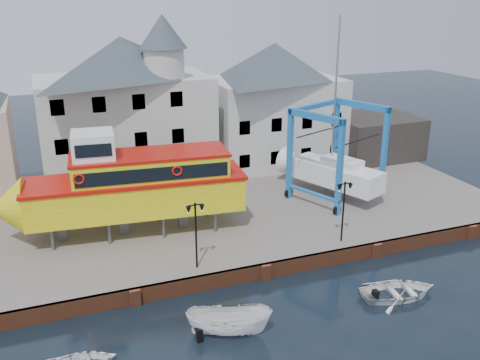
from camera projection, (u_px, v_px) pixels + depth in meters
name	position (u px, v px, depth m)	size (l,w,h in m)	color
ground	(265.00, 279.00, 32.84)	(140.00, 140.00, 0.00)	black
hardstanding	(210.00, 207.00, 42.34)	(44.00, 22.00, 1.00)	slate
quay_wall	(265.00, 271.00, 32.77)	(44.00, 0.47, 1.00)	brown
building_white_main	(126.00, 108.00, 44.89)	(14.00, 8.30, 14.00)	#BABAB4
building_white_right	(274.00, 104.00, 50.34)	(12.00, 8.00, 11.20)	#BABAB4
shed_dark	(373.00, 136.00, 53.17)	(8.00, 7.00, 4.00)	black
lamp_post_left	(196.00, 219.00, 31.14)	(1.12, 0.32, 4.20)	black
lamp_post_right	(344.00, 196.00, 34.51)	(1.12, 0.32, 4.20)	black
tour_boat	(121.00, 186.00, 35.60)	(16.92, 5.56, 7.24)	#59595E
travel_lift	(328.00, 166.00, 43.01)	(7.99, 9.48, 14.03)	#235FB4
motorboat_a	(229.00, 334.00, 27.60)	(1.67, 4.45, 1.72)	white
motorboat_b	(398.00, 296.00, 30.99)	(3.23, 4.52, 0.94)	white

